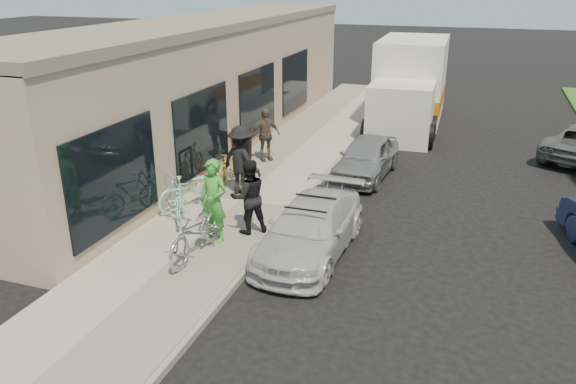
% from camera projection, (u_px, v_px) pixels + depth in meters
% --- Properties ---
extents(ground, '(120.00, 120.00, 0.00)m').
position_uv_depth(ground, '(272.00, 272.00, 11.19)').
color(ground, black).
rests_on(ground, ground).
extents(sidewalk, '(3.00, 34.00, 0.15)m').
position_uv_depth(sidewalk, '(240.00, 203.00, 14.42)').
color(sidewalk, '#A4A194').
rests_on(sidewalk, ground).
extents(curb, '(0.12, 34.00, 0.13)m').
position_uv_depth(curb, '(297.00, 211.00, 13.95)').
color(curb, gray).
rests_on(curb, ground).
extents(storefront, '(3.60, 20.00, 4.22)m').
position_uv_depth(storefront, '(209.00, 83.00, 19.06)').
color(storefront, tan).
rests_on(storefront, ground).
extents(bike_rack, '(0.08, 0.67, 0.94)m').
position_uv_depth(bike_rack, '(219.00, 166.00, 15.20)').
color(bike_rack, black).
rests_on(bike_rack, sidewalk).
extents(sandwich_board, '(0.72, 0.72, 0.94)m').
position_uv_depth(sandwich_board, '(242.00, 145.00, 17.34)').
color(sandwich_board, black).
rests_on(sandwich_board, sidewalk).
extents(sedan_white, '(1.72, 3.96, 1.18)m').
position_uv_depth(sedan_white, '(311.00, 228.00, 11.78)').
color(sedan_white, beige).
rests_on(sedan_white, ground).
extents(sedan_silver, '(1.63, 3.51, 1.16)m').
position_uv_depth(sedan_silver, '(367.00, 157.00, 16.33)').
color(sedan_silver, gray).
rests_on(sedan_silver, ground).
extents(moving_truck, '(2.67, 6.69, 3.25)m').
position_uv_depth(moving_truck, '(409.00, 88.00, 21.80)').
color(moving_truck, silver).
rests_on(moving_truck, ground).
extents(tandem_bike, '(0.79, 2.08, 1.08)m').
position_uv_depth(tandem_bike, '(197.00, 231.00, 11.36)').
color(tandem_bike, '#B3B3B5').
rests_on(tandem_bike, sidewalk).
extents(woman_rider, '(0.73, 0.54, 1.82)m').
position_uv_depth(woman_rider, '(214.00, 201.00, 11.91)').
color(woman_rider, green).
rests_on(woman_rider, sidewalk).
extents(man_standing, '(1.04, 1.02, 1.69)m').
position_uv_depth(man_standing, '(249.00, 197.00, 12.31)').
color(man_standing, black).
rests_on(man_standing, sidewalk).
extents(cruiser_bike_a, '(1.13, 1.69, 0.99)m').
position_uv_depth(cruiser_bike_a, '(180.00, 201.00, 13.02)').
color(cruiser_bike_a, '#96E0C3').
rests_on(cruiser_bike_a, sidewalk).
extents(cruiser_bike_b, '(1.46, 2.01, 1.01)m').
position_uv_depth(cruiser_bike_b, '(192.00, 188.00, 13.75)').
color(cruiser_bike_b, '#96E0C3').
rests_on(cruiser_bike_b, sidewalk).
extents(cruiser_bike_c, '(0.46, 1.50, 0.90)m').
position_uv_depth(cruiser_bike_c, '(230.00, 165.00, 15.63)').
color(cruiser_bike_c, gold).
rests_on(cruiser_bike_c, sidewalk).
extents(bystander_a, '(1.33, 1.01, 1.83)m').
position_uv_depth(bystander_a, '(241.00, 161.00, 14.48)').
color(bystander_a, black).
rests_on(bystander_a, sidewalk).
extents(bystander_b, '(0.96, 0.94, 1.63)m').
position_uv_depth(bystander_b, '(265.00, 135.00, 17.21)').
color(bystander_b, brown).
rests_on(bystander_b, sidewalk).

